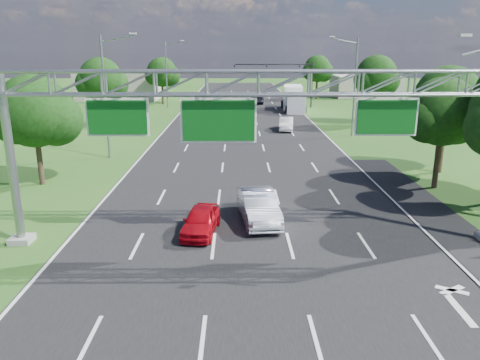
{
  "coord_description": "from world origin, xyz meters",
  "views": [
    {
      "loc": [
        -0.7,
        -8.82,
        8.95
      ],
      "look_at": [
        -0.54,
        12.68,
        2.89
      ],
      "focal_mm": 35.0,
      "sensor_mm": 36.0,
      "label": 1
    }
  ],
  "objects_px": {
    "sign_gantry": "(260,97)",
    "silver_sedan": "(258,206)",
    "traffic_signal": "(289,74)",
    "box_truck": "(293,99)",
    "red_coupe": "(201,220)"
  },
  "relations": [
    {
      "from": "sign_gantry",
      "to": "silver_sedan",
      "type": "height_order",
      "value": "sign_gantry"
    },
    {
      "from": "traffic_signal",
      "to": "silver_sedan",
      "type": "bearing_deg",
      "value": -97.96
    },
    {
      "from": "box_truck",
      "to": "silver_sedan",
      "type": "bearing_deg",
      "value": -93.95
    },
    {
      "from": "sign_gantry",
      "to": "traffic_signal",
      "type": "distance_m",
      "value": 53.51
    },
    {
      "from": "sign_gantry",
      "to": "box_truck",
      "type": "bearing_deg",
      "value": 81.44
    },
    {
      "from": "traffic_signal",
      "to": "red_coupe",
      "type": "height_order",
      "value": "traffic_signal"
    },
    {
      "from": "red_coupe",
      "to": "silver_sedan",
      "type": "bearing_deg",
      "value": 36.5
    },
    {
      "from": "red_coupe",
      "to": "sign_gantry",
      "type": "bearing_deg",
      "value": -14.75
    },
    {
      "from": "sign_gantry",
      "to": "traffic_signal",
      "type": "bearing_deg",
      "value": 82.32
    },
    {
      "from": "sign_gantry",
      "to": "box_truck",
      "type": "relative_size",
      "value": 2.43
    },
    {
      "from": "red_coupe",
      "to": "box_truck",
      "type": "bearing_deg",
      "value": 84.75
    },
    {
      "from": "silver_sedan",
      "to": "box_truck",
      "type": "bearing_deg",
      "value": 74.04
    },
    {
      "from": "silver_sedan",
      "to": "sign_gantry",
      "type": "bearing_deg",
      "value": -99.68
    },
    {
      "from": "red_coupe",
      "to": "silver_sedan",
      "type": "height_order",
      "value": "silver_sedan"
    },
    {
      "from": "sign_gantry",
      "to": "red_coupe",
      "type": "bearing_deg",
      "value": 158.5
    }
  ]
}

